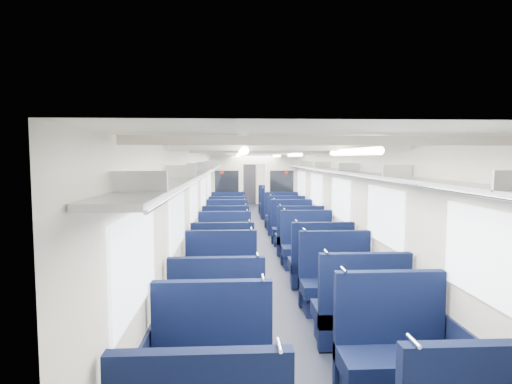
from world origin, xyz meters
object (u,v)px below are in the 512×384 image
(seat_12, at_px, (226,239))
(seat_6, at_px, (221,285))
(seat_19, at_px, (282,217))
(seat_22, at_px, (229,205))
(seat_17, at_px, (286,222))
(seat_5, at_px, (360,315))
(seat_13, at_px, (299,239))
(seat_2, at_px, (212,375))
(seat_21, at_px, (275,209))
(seat_15, at_px, (292,231))
(seat_8, at_px, (223,266))
(seat_4, at_px, (217,322))
(seat_9, at_px, (321,266))
(seat_14, at_px, (227,231))
(seat_23, at_px, (272,205))
(seat_16, at_px, (228,224))
(seat_18, at_px, (228,217))
(seat_7, at_px, (336,286))
(end_door, at_px, (248,183))
(seat_3, at_px, (394,358))
(seat_10, at_px, (225,251))
(seat_20, at_px, (229,209))
(bulkhead, at_px, (254,188))

(seat_12, bearing_deg, seat_6, -90.00)
(seat_19, bearing_deg, seat_22, 116.44)
(seat_17, xyz_separation_m, seat_19, (0.00, 0.99, 0.00))
(seat_5, distance_m, seat_13, 4.55)
(seat_2, relative_size, seat_21, 1.00)
(seat_15, xyz_separation_m, seat_22, (-1.66, 5.66, 0.00))
(seat_8, bearing_deg, seat_4, -90.00)
(seat_6, xyz_separation_m, seat_22, (0.00, 10.08, 0.00))
(seat_9, xyz_separation_m, seat_17, (0.00, 4.78, 0.00))
(seat_4, height_order, seat_14, same)
(seat_6, relative_size, seat_8, 1.00)
(seat_9, xyz_separation_m, seat_14, (-1.66, 3.54, 0.00))
(seat_5, xyz_separation_m, seat_21, (0.00, 10.21, 0.00))
(seat_23, bearing_deg, seat_15, -90.00)
(seat_9, relative_size, seat_16, 1.00)
(seat_9, relative_size, seat_15, 1.00)
(seat_15, height_order, seat_19, same)
(seat_12, bearing_deg, seat_18, 90.00)
(seat_5, height_order, seat_19, same)
(seat_7, xyz_separation_m, seat_18, (-1.66, 6.99, 0.00))
(seat_7, xyz_separation_m, seat_19, (0.00, 6.87, 0.00))
(end_door, relative_size, seat_6, 1.71)
(seat_4, relative_size, seat_14, 1.00)
(seat_3, distance_m, seat_21, 11.25)
(seat_4, xyz_separation_m, seat_7, (1.66, 1.23, 0.00))
(seat_10, height_order, seat_19, same)
(seat_9, distance_m, seat_13, 2.33)
(seat_7, distance_m, seat_14, 4.92)
(seat_4, xyz_separation_m, seat_20, (0.00, 10.18, 0.00))
(seat_6, xyz_separation_m, seat_10, (0.00, 2.15, 0.00))
(seat_8, distance_m, seat_22, 9.05)
(end_door, xyz_separation_m, bulkhead, (-0.00, -6.43, 0.23))
(seat_4, bearing_deg, seat_7, 36.54)
(seat_7, height_order, seat_15, same)
(seat_17, xyz_separation_m, seat_20, (-1.66, 3.07, 0.00))
(seat_16, height_order, seat_23, same)
(seat_6, bearing_deg, seat_4, -90.00)
(seat_7, height_order, seat_18, same)
(seat_15, bearing_deg, seat_18, 124.11)
(seat_13, distance_m, seat_14, 2.05)
(seat_22, bearing_deg, bulkhead, -73.69)
(seat_7, height_order, seat_20, same)
(seat_10, xyz_separation_m, seat_16, (0.00, 3.48, 0.00))
(seat_14, relative_size, seat_20, 1.00)
(seat_3, xyz_separation_m, seat_6, (-1.66, 2.28, 0.00))
(seat_9, relative_size, seat_22, 1.00)
(seat_13, bearing_deg, seat_2, -105.98)
(seat_3, relative_size, seat_19, 1.00)
(end_door, height_order, seat_17, end_door)
(seat_4, relative_size, seat_16, 1.00)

